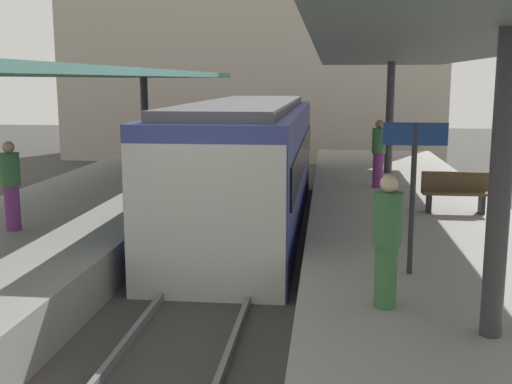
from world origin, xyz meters
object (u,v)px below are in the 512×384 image
passenger_far_end (11,184)px  commuter_train (248,165)px  platform_sign (414,164)px  passenger_near_bench (379,152)px  passenger_mid_platform (387,239)px  platform_bench (455,191)px

passenger_far_end → commuter_train: bearing=47.5°
platform_sign → passenger_near_bench: platform_sign is taller
commuter_train → passenger_mid_platform: 8.15m
platform_bench → platform_sign: platform_sign is taller
passenger_near_bench → passenger_mid_platform: bearing=-93.7°
passenger_near_bench → commuter_train: bearing=-157.3°
platform_bench → passenger_far_end: 9.01m
platform_sign → passenger_far_end: (-7.11, 1.96, -0.75)m
platform_bench → commuter_train: bearing=160.5°
platform_bench → passenger_mid_platform: passenger_mid_platform is taller
commuter_train → passenger_near_bench: 3.57m
platform_sign → commuter_train: bearing=117.0°
commuter_train → passenger_mid_platform: commuter_train is taller
passenger_far_end → passenger_near_bench: bearing=38.1°
platform_bench → platform_sign: (-1.50, -4.58, 1.16)m
platform_sign → passenger_near_bench: (0.10, 7.61, -0.69)m
passenger_far_end → passenger_mid_platform: bearing=-27.2°
platform_sign → passenger_far_end: platform_sign is taller
platform_bench → passenger_far_end: passenger_far_end is taller
platform_sign → passenger_mid_platform: platform_sign is taller
platform_bench → passenger_mid_platform: 6.35m
platform_sign → passenger_near_bench: bearing=89.2°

